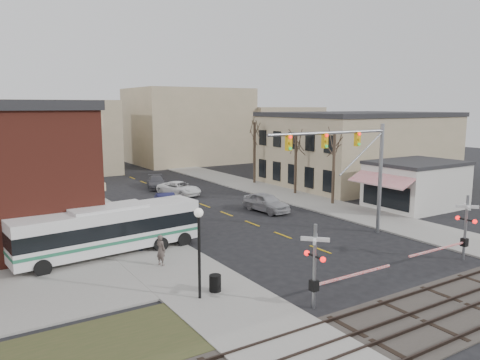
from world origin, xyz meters
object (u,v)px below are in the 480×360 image
traffic_signal_mast (353,157)px  rr_crossing_east (461,229)px  car_a (266,202)px  trash_bin (215,283)px  car_d (156,182)px  car_b (165,200)px  car_c (179,188)px  pedestrian_near (161,250)px  pedestrian_far (143,236)px  street_lamp (199,234)px  rr_crossing_west (321,266)px  transit_bus (109,229)px

traffic_signal_mast → rr_crossing_east: bearing=-75.2°
car_a → trash_bin: bearing=-138.4°
trash_bin → car_d: bearing=73.1°
trash_bin → car_a: 18.64m
car_b → car_c: (3.84, 5.20, -0.05)m
car_a → rr_crossing_east: bearing=-88.2°
pedestrian_near → pedestrian_far: pedestrian_far is taller
rr_crossing_east → car_d: rr_crossing_east is taller
rr_crossing_east → car_c: (-5.35, 28.24, -1.27)m
pedestrian_near → rr_crossing_east: bearing=-139.5°
street_lamp → pedestrian_near: size_ratio=2.44×
pedestrian_near → car_c: bearing=-48.3°
car_a → traffic_signal_mast: bearing=-93.9°
street_lamp → car_a: bearing=45.2°
street_lamp → car_c: (10.56, 25.05, -2.58)m
street_lamp → pedestrian_near: 5.87m
car_c → car_b: bearing=-145.9°
car_d → trash_bin: bearing=-88.4°
rr_crossing_east → car_c: 28.77m
rr_crossing_east → car_b: (-9.19, 23.04, -1.22)m
rr_crossing_east → trash_bin: bearing=166.6°
pedestrian_near → pedestrian_far: (0.18, 3.43, 0.00)m
trash_bin → car_c: 26.46m
rr_crossing_west → car_b: size_ratio=1.23×
car_b → pedestrian_near: (-6.44, -14.44, 0.27)m
car_c → car_d: car_c is taller
rr_crossing_east → pedestrian_near: rr_crossing_east is taller
transit_bus → car_a: bearing=17.5°
car_c → pedestrian_near: bearing=-137.1°
street_lamp → pedestrian_near: (0.28, 5.41, -2.25)m
traffic_signal_mast → car_a: (-0.21, 10.01, -4.93)m
car_c → car_a: bearing=-93.1°
pedestrian_far → rr_crossing_east: bearing=-93.8°
car_b → rr_crossing_east: bearing=128.8°
traffic_signal_mast → car_d: size_ratio=2.20×
traffic_signal_mast → pedestrian_near: size_ratio=5.66×
street_lamp → car_b: bearing=71.3°
car_a → car_c: bearing=101.2°
car_d → car_c: bearing=-66.9°
car_d → pedestrian_far: (-9.67, -21.41, 0.35)m
street_lamp → traffic_signal_mast: bearing=15.6°
trash_bin → rr_crossing_west: bearing=-48.9°
trash_bin → pedestrian_near: size_ratio=0.46×
traffic_signal_mast → trash_bin: size_ratio=12.31×
traffic_signal_mast → pedestrian_near: 14.61m
car_d → street_lamp: bearing=-90.1°
rr_crossing_west → car_a: size_ratio=1.16×
transit_bus → car_b: 13.65m
street_lamp → car_a: size_ratio=0.92×
traffic_signal_mast → trash_bin: traffic_signal_mast is taller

